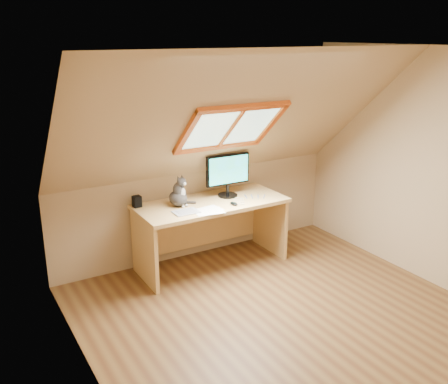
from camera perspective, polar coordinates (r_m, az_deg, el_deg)
ground at (r=4.73m, az=7.42°, el=-14.42°), size 3.50×3.50×0.00m
room_shell at (r=4.09m, az=9.00°, el=2.23°), size 3.52×3.52×2.41m
desk at (r=5.57m, az=-1.82°, el=-3.13°), size 1.65×0.72×0.75m
monitor at (r=5.54m, az=0.44°, el=2.25°), size 0.52×0.22×0.48m
cat at (r=5.29m, az=-5.22°, el=-0.30°), size 0.27×0.29×0.35m
desk_speaker at (r=5.34m, az=-9.93°, el=-1.07°), size 0.09×0.09×0.12m
graphics_tablet at (r=5.12m, az=-4.36°, el=-2.29°), size 0.26×0.19×0.01m
mouse at (r=5.32m, az=1.12°, el=-1.34°), size 0.08×0.11×0.03m
papers at (r=5.13m, az=-1.96°, el=-2.26°), size 0.33×0.27×0.00m
cables at (r=5.54m, az=2.86°, el=-0.72°), size 0.51×0.26×0.01m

